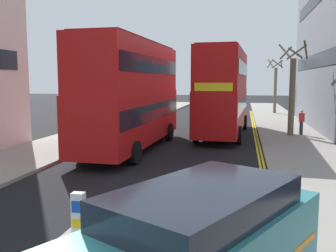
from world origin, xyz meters
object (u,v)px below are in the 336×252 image
(double_decker_bus_oncoming, at_px, (224,90))
(pedestrian_far, at_px, (301,122))
(keep_left_bollard, at_px, (79,219))
(double_decker_bus_away, at_px, (132,92))

(double_decker_bus_oncoming, relative_size, pedestrian_far, 6.73)
(keep_left_bollard, xyz_separation_m, double_decker_bus_oncoming, (2.17, 17.62, 2.42))
(keep_left_bollard, distance_m, pedestrian_far, 19.14)
(keep_left_bollard, bearing_deg, pedestrian_far, 68.04)
(pedestrian_far, bearing_deg, double_decker_bus_away, -145.79)
(keep_left_bollard, relative_size, double_decker_bus_away, 0.10)
(keep_left_bollard, relative_size, pedestrian_far, 0.69)
(double_decker_bus_oncoming, bearing_deg, keep_left_bollard, -97.03)
(double_decker_bus_away, relative_size, pedestrian_far, 6.71)
(double_decker_bus_away, bearing_deg, double_decker_bus_oncoming, 54.79)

